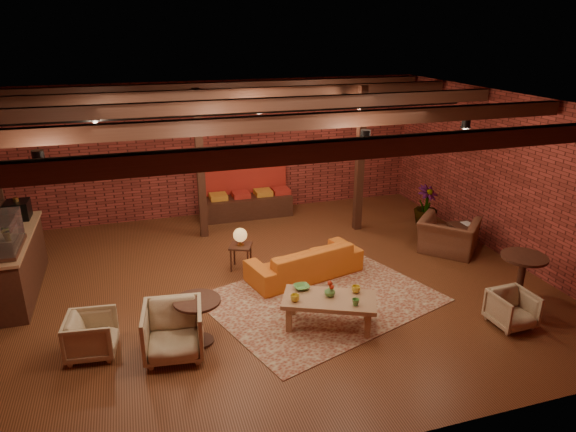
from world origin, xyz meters
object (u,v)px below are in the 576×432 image
object	(u,v)px
coffee_table	(328,301)
sofa	(305,261)
armchair_far	(512,307)
armchair_a	(91,333)
side_table_lamp	(240,238)
round_table_left	(198,314)
armchair_b	(173,329)
armchair_right	(449,230)
side_table_book	(463,227)
round_table_right	(522,272)
plant_tall	(430,166)

from	to	relation	value
coffee_table	sofa	bearing A→B (deg)	83.46
coffee_table	armchair_far	distance (m)	2.84
coffee_table	armchair_a	size ratio (longest dim) A/B	2.34
armchair_a	side_table_lamp	bearing A→B (deg)	-44.88
round_table_left	armchair_b	bearing A→B (deg)	-153.06
side_table_lamp	armchair_right	xyz separation A→B (m)	(4.19, -0.50, -0.15)
side_table_lamp	side_table_book	size ratio (longest dim) A/B	1.48
coffee_table	round_table_right	bearing A→B (deg)	-5.04
armchair_b	side_table_book	size ratio (longest dim) A/B	1.49
armchair_a	coffee_table	bearing A→B (deg)	-88.09
armchair_right	round_table_right	xyz separation A→B (m)	(-0.04, -2.13, 0.09)
coffee_table	round_table_left	size ratio (longest dim) A/B	2.23
side_table_lamp	round_table_left	distance (m)	2.47
armchair_a	side_table_book	xyz separation A→B (m)	(7.15, 1.60, 0.16)
side_table_lamp	round_table_right	distance (m)	4.92
side_table_lamp	armchair_a	xyz separation A→B (m)	(-2.58, -2.04, -0.29)
armchair_b	plant_tall	bearing A→B (deg)	36.21
armchair_b	armchair_right	world-z (taller)	armchair_right
round_table_left	round_table_right	xyz separation A→B (m)	(5.26, -0.42, 0.09)
side_table_lamp	plant_tall	world-z (taller)	plant_tall
armchair_right	coffee_table	bearing A→B (deg)	74.87
coffee_table	armchair_b	distance (m)	2.34
armchair_a	armchair_right	xyz separation A→B (m)	(6.77, 1.54, 0.15)
sofa	coffee_table	world-z (taller)	coffee_table
round_table_left	plant_tall	distance (m)	6.57
coffee_table	armchair_far	bearing A→B (deg)	-17.12
sofa	armchair_far	distance (m)	3.56
sofa	armchair_a	bearing A→B (deg)	6.92
sofa	armchair_far	xyz separation A→B (m)	(2.51, -2.51, -0.00)
armchair_a	side_table_book	distance (m)	7.33
armchair_far	armchair_b	bearing A→B (deg)	169.36
coffee_table	side_table_lamp	size ratio (longest dim) A/B	1.90
sofa	plant_tall	world-z (taller)	plant_tall
plant_tall	armchair_far	bearing A→B (deg)	-103.62
armchair_right	plant_tall	world-z (taller)	plant_tall
plant_tall	armchair_a	bearing A→B (deg)	-157.11
side_table_book	armchair_far	size ratio (longest dim) A/B	0.91
sofa	plant_tall	distance (m)	4.03
side_table_book	armchair_far	world-z (taller)	armchair_far
coffee_table	armchair_b	size ratio (longest dim) A/B	1.89
sofa	coffee_table	size ratio (longest dim) A/B	1.35
side_table_book	sofa	bearing A→B (deg)	-176.57
coffee_table	armchair_a	bearing A→B (deg)	175.16
armchair_a	armchair_right	distance (m)	6.95
sofa	armchair_far	size ratio (longest dim) A/B	3.44
armchair_a	side_table_book	bearing A→B (deg)	-70.64
plant_tall	sofa	bearing A→B (deg)	-155.14
round_table_left	armchair_far	world-z (taller)	round_table_left
armchair_a	side_table_book	size ratio (longest dim) A/B	1.20
armchair_a	armchair_right	bearing A→B (deg)	-70.42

